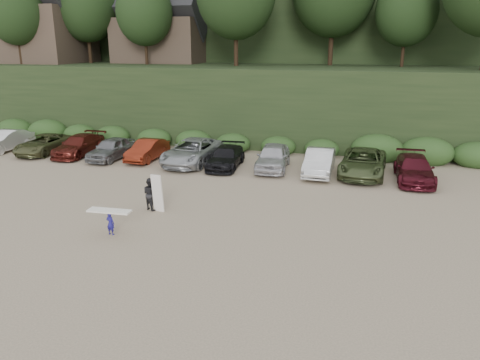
% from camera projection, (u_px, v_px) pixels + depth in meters
% --- Properties ---
extents(ground, '(120.00, 120.00, 0.00)m').
position_uv_depth(ground, '(196.00, 223.00, 21.36)').
color(ground, tan).
rests_on(ground, ground).
extents(hillside_backdrop, '(90.00, 41.50, 28.00)m').
position_uv_depth(hillside_backdrop, '(304.00, 10.00, 51.45)').
color(hillside_backdrop, black).
rests_on(hillside_backdrop, ground).
extents(parked_cars, '(33.99, 6.13, 1.64)m').
position_uv_depth(parked_cars, '(186.00, 153.00, 31.54)').
color(parked_cars, '#A8A8AC').
rests_on(parked_cars, ground).
extents(child_surfer, '(1.89, 0.61, 1.12)m').
position_uv_depth(child_surfer, '(110.00, 218.00, 19.90)').
color(child_surfer, navy).
rests_on(child_surfer, ground).
extents(adult_surfer, '(1.27, 0.89, 1.90)m').
position_uv_depth(adult_surfer, '(151.00, 194.00, 22.86)').
color(adult_surfer, black).
rests_on(adult_surfer, ground).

